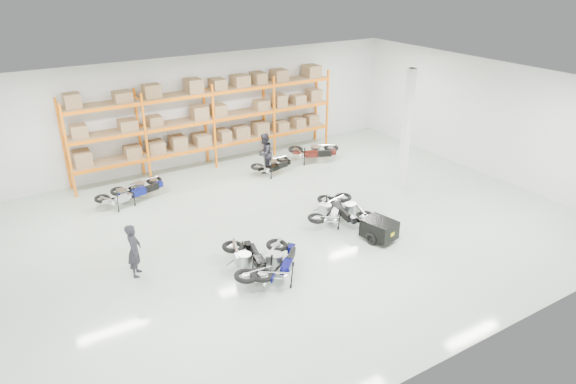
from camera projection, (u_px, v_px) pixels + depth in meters
room at (293, 161)px, 15.86m from camera, size 18.00×18.00×18.00m
pallet_rack at (209, 113)px, 20.87m from camera, size 11.28×0.98×3.62m
structural_column at (406, 130)px, 18.72m from camera, size 0.25×0.25×4.50m
moto_blue_centre at (278, 257)px, 13.91m from camera, size 1.97×1.97×1.20m
moto_silver_left at (328, 207)px, 16.82m from camera, size 1.86×1.82×1.13m
moto_black_far_left at (247, 256)px, 13.94m from camera, size 1.34×2.04×1.21m
moto_touring_right at (348, 205)px, 16.89m from camera, size 1.19×1.94×1.17m
trailer at (379, 229)px, 15.71m from camera, size 0.96×1.68×0.68m
moto_back_a at (139, 185)px, 18.49m from camera, size 1.85×1.20×1.11m
moto_back_b at (122, 192)px, 18.01m from camera, size 1.75×1.21×1.03m
moto_back_c at (273, 162)px, 20.67m from camera, size 1.67×1.02×1.01m
moto_back_d at (315, 148)px, 21.93m from camera, size 2.09×1.60×1.21m
person_left at (134, 250)px, 13.85m from camera, size 0.58×0.67×1.54m
person_back at (264, 153)px, 20.65m from camera, size 1.01×0.96×1.65m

